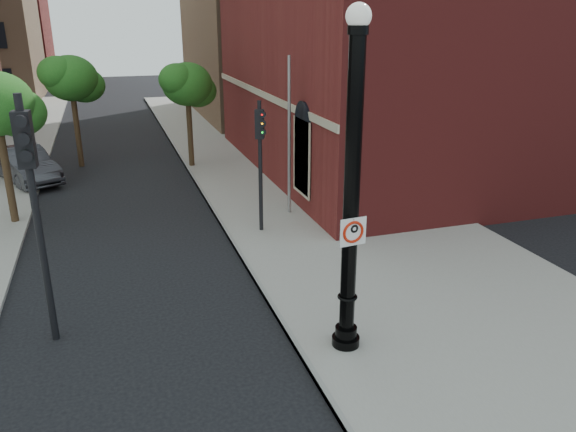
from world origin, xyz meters
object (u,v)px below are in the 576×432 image
object	(u,v)px
lamppost	(351,207)
parked_car	(25,165)
traffic_signal_right	(260,146)
no_parking_sign	(353,232)
traffic_signal_left	(31,182)

from	to	relation	value
lamppost	parked_car	size ratio (longest dim) A/B	1.52
parked_car	traffic_signal_right	xyz separation A→B (m)	(7.70, -8.68, 2.08)
lamppost	parked_car	xyz separation A→B (m)	(-7.59, 15.57, -2.38)
no_parking_sign	traffic_signal_right	distance (m)	7.07
lamppost	traffic_signal_left	distance (m)	6.17
lamppost	parked_car	bearing A→B (deg)	115.98
parked_car	traffic_signal_left	world-z (taller)	traffic_signal_left
lamppost	no_parking_sign	world-z (taller)	lamppost
no_parking_sign	traffic_signal_right	size ratio (longest dim) A/B	0.13
lamppost	traffic_signal_right	distance (m)	6.90
parked_car	traffic_signal_left	size ratio (longest dim) A/B	0.85
lamppost	traffic_signal_left	size ratio (longest dim) A/B	1.30
lamppost	no_parking_sign	size ratio (longest dim) A/B	12.17
no_parking_sign	traffic_signal_right	world-z (taller)	traffic_signal_right
no_parking_sign	lamppost	bearing A→B (deg)	79.41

